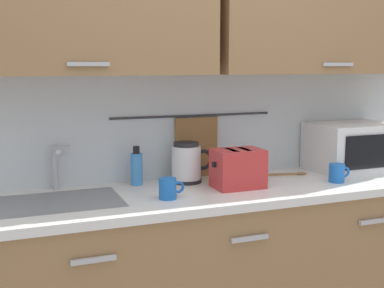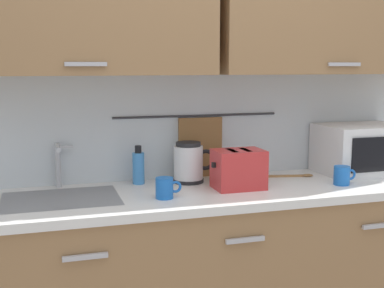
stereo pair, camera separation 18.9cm
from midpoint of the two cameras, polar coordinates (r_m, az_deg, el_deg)
counter_unit at (r=2.63m, az=0.84°, el=-14.37°), size 2.53×0.64×0.90m
back_wall_assembly at (r=2.64m, az=-0.83°, el=9.45°), size 3.70×0.41×2.50m
sink_faucet at (r=2.51m, az=-17.22°, el=-1.87°), size 0.09×0.17×0.22m
microwave at (r=2.99m, az=15.87°, el=-0.33°), size 0.46×0.35×0.27m
electric_kettle at (r=2.59m, az=-2.66°, el=-2.14°), size 0.23×0.16×0.21m
dish_soap_bottle at (r=2.56m, az=-8.39°, el=-2.70°), size 0.06×0.06×0.20m
mug_near_sink at (r=2.28m, az=-5.08°, el=-5.04°), size 0.12×0.08×0.09m
toaster at (r=2.48m, az=3.03°, el=-2.77°), size 0.26×0.17×0.19m
mug_by_kettle at (r=2.68m, az=14.13°, el=-3.20°), size 0.12×0.08×0.09m
wooden_spoon at (r=2.80m, az=8.96°, el=-3.38°), size 0.27×0.09×0.01m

